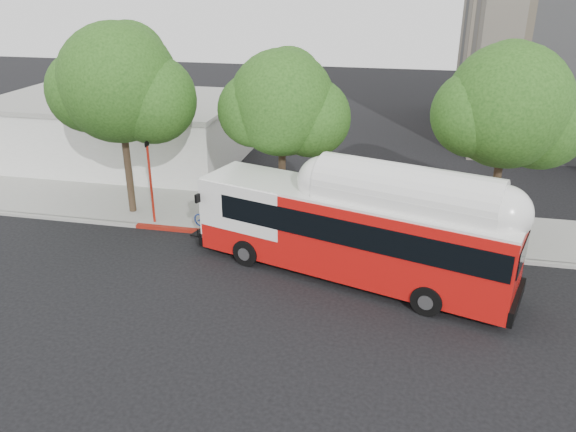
# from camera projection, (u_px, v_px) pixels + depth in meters

# --- Properties ---
(ground) EXTENTS (120.00, 120.00, 0.00)m
(ground) POSITION_uv_depth(u_px,v_px,m) (274.00, 282.00, 23.09)
(ground) COLOR black
(ground) RESTS_ON ground
(sidewalk) EXTENTS (60.00, 5.00, 0.15)m
(sidewalk) POSITION_uv_depth(u_px,v_px,m) (303.00, 219.00, 28.91)
(sidewalk) COLOR gray
(sidewalk) RESTS_ON ground
(curb_strip) EXTENTS (60.00, 0.30, 0.15)m
(curb_strip) POSITION_uv_depth(u_px,v_px,m) (293.00, 240.00, 26.57)
(curb_strip) COLOR gray
(curb_strip) RESTS_ON ground
(red_curb_segment) EXTENTS (10.00, 0.32, 0.16)m
(red_curb_segment) POSITION_uv_depth(u_px,v_px,m) (233.00, 234.00, 27.15)
(red_curb_segment) COLOR maroon
(red_curb_segment) RESTS_ON ground
(street_tree_left) EXTENTS (6.67, 5.80, 9.74)m
(street_tree_left) POSITION_uv_depth(u_px,v_px,m) (128.00, 88.00, 27.14)
(street_tree_left) COLOR #2D2116
(street_tree_left) RESTS_ON ground
(street_tree_mid) EXTENTS (5.75, 5.00, 8.62)m
(street_tree_mid) POSITION_uv_depth(u_px,v_px,m) (291.00, 108.00, 26.33)
(street_tree_mid) COLOR #2D2116
(street_tree_mid) RESTS_ON ground
(street_tree_right) EXTENTS (6.21, 5.40, 9.18)m
(street_tree_right) POSITION_uv_depth(u_px,v_px,m) (518.00, 111.00, 24.07)
(street_tree_right) COLOR #2D2116
(street_tree_right) RESTS_ON ground
(low_commercial_bldg) EXTENTS (16.20, 10.20, 4.25)m
(low_commercial_bldg) POSITION_uv_depth(u_px,v_px,m) (119.00, 129.00, 37.54)
(low_commercial_bldg) COLOR silver
(low_commercial_bldg) RESTS_ON ground
(transit_bus) EXTENTS (14.16, 6.54, 4.16)m
(transit_bus) POSITION_uv_depth(u_px,v_px,m) (353.00, 234.00, 22.79)
(transit_bus) COLOR red
(transit_bus) RESTS_ON ground
(signal_pole) EXTENTS (0.12, 0.41, 4.34)m
(signal_pole) POSITION_uv_depth(u_px,v_px,m) (151.00, 183.00, 27.58)
(signal_pole) COLOR #B62113
(signal_pole) RESTS_ON ground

